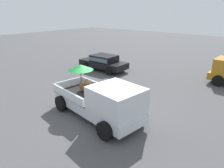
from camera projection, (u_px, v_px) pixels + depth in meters
The scene contains 3 objects.
ground_plane at pixel (97, 116), 10.21m from camera, with size 80.00×80.00×0.00m, color #4C4C4F.
pickup_truck_main at pixel (102, 101), 9.60m from camera, with size 5.26×2.80×2.36m.
parked_sedan_near at pixel (104, 62), 17.83m from camera, with size 4.34×2.05×1.33m.
Camera 1 is at (6.36, -6.50, 4.97)m, focal length 32.89 mm.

